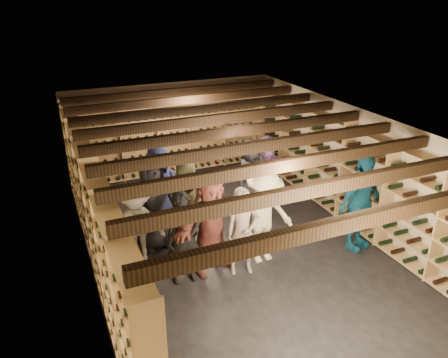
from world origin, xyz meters
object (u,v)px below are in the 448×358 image
person_2 (190,212)px  person_7 (243,232)px  person_4 (360,203)px  person_11 (267,170)px  person_9 (137,225)px  person_0 (153,202)px  crate_loose (260,191)px  person_6 (159,189)px  crate_stack_left (163,187)px  person_1 (184,238)px  person_5 (211,224)px  crate_stack_right (258,192)px  person_3 (264,217)px  person_12 (251,176)px

person_2 → person_7: bearing=-54.2°
person_4 → person_11: person_4 is taller
person_4 → person_9: bearing=149.2°
person_2 → person_11: bearing=28.2°
person_0 → person_7: (1.17, -1.43, -0.13)m
person_2 → person_9: size_ratio=1.26×
crate_loose → person_6: person_6 is taller
crate_stack_left → person_1: (-0.56, -3.27, 0.58)m
person_7 → person_5: bearing=158.4°
crate_stack_right → person_3: person_3 is taller
person_1 → person_7: (1.00, -0.17, -0.03)m
crate_stack_left → person_5: bearing=-90.4°
crate_loose → person_9: (-3.34, -1.60, 0.66)m
crate_stack_left → crate_stack_right: size_ratio=0.91×
crate_stack_left → person_3: size_ratio=0.29×
crate_stack_left → person_6: bearing=-107.6°
person_1 → person_11: 3.40m
person_6 → person_3: bearing=-38.3°
person_5 → person_6: (-0.43, 1.71, 0.00)m
person_6 → person_12: 2.08m
person_3 → person_11: person_3 is taller
crate_loose → person_7: size_ratio=0.31×
person_2 → person_7: (0.66, -0.81, -0.14)m
person_0 → person_2: bearing=-57.6°
crate_stack_right → crate_loose: (0.26, 0.35, -0.17)m
crate_stack_right → person_0: person_0 is taller
crate_stack_left → person_0: (-0.73, -2.02, 0.68)m
crate_stack_right → person_7: size_ratio=0.36×
crate_loose → person_6: size_ratio=0.27×
crate_stack_left → crate_loose: crate_stack_left is taller
crate_stack_right → person_5: (-1.97, -2.01, 0.66)m
person_9 → person_11: (3.27, 1.20, 0.07)m
person_6 → person_4: bearing=-19.7°
person_1 → person_3: person_3 is taller
crate_loose → person_9: bearing=-154.4°
person_4 → crate_stack_left: bearing=114.0°
crate_loose → person_4: person_4 is taller
person_9 → person_4: bearing=-4.1°
person_5 → person_12: (1.64, 1.76, -0.09)m
crate_loose → person_5: (-2.23, -2.36, 0.83)m
person_0 → person_11: size_ratio=1.15×
crate_stack_right → crate_stack_left: bearing=149.7°
person_12 → crate_stack_right: bearing=14.4°
person_4 → person_11: (-0.66, 2.39, -0.14)m
crate_loose → person_4: size_ratio=0.26×
person_1 → person_5: (0.53, 0.13, 0.08)m
crate_stack_left → person_1: size_ratio=0.32×
person_3 → person_4: person_4 is taller
crate_stack_left → person_7: 3.51m
person_6 → crate_stack_left: bearing=86.2°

